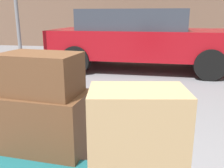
% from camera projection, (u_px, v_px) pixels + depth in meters
% --- Properties ---
extents(suitcase_brown_front_right, '(0.45, 0.31, 0.58)m').
position_uv_depth(suitcase_brown_front_right, '(46.00, 147.00, 1.28)').
color(suitcase_brown_front_right, '#51331E').
rests_on(suitcase_brown_front_right, luggage_cart).
extents(duffel_bag_brown_topmost_pile, '(0.39, 0.27, 0.20)m').
position_uv_depth(duffel_bag_brown_topmost_pile, '(40.00, 74.00, 1.17)').
color(duffel_bag_brown_topmost_pile, '#51331E').
rests_on(duffel_bag_brown_topmost_pile, suitcase_brown_front_right).
extents(parked_car, '(4.35, 2.01, 1.42)m').
position_uv_depth(parked_car, '(140.00, 38.00, 5.97)').
color(parked_car, maroon).
rests_on(parked_car, ground_plane).
extents(no_parking_sign, '(0.50, 0.07, 2.50)m').
position_uv_depth(no_parking_sign, '(16.00, 2.00, 4.76)').
color(no_parking_sign, slate).
rests_on(no_parking_sign, ground_plane).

